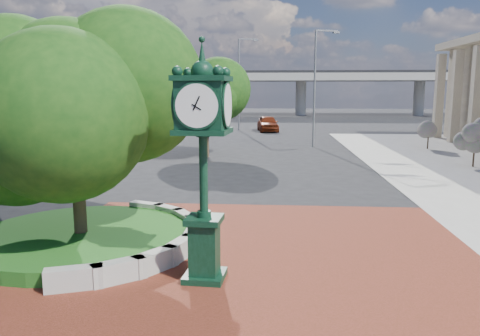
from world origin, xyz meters
name	(u,v)px	position (x,y,z in m)	size (l,w,h in m)	color
ground	(256,250)	(0.00, 0.00, 0.00)	(200.00, 200.00, 0.00)	black
plaza	(254,262)	(0.00, -1.00, 0.02)	(12.00, 12.00, 0.04)	maroon
planter_wall	(160,238)	(-2.71, 0.00, 0.27)	(2.96, 6.77, 0.54)	#9E9B93
grass_bed	(81,239)	(-5.00, 0.00, 0.20)	(6.10, 6.10, 0.40)	#164A15
overpass	(271,77)	(-0.22, 70.00, 6.54)	(90.00, 12.00, 7.50)	#9E9B93
tree_planter	(74,115)	(-5.00, 0.00, 3.72)	(5.20, 5.20, 6.33)	#38281C
tree_street	(206,108)	(-4.00, 18.00, 3.24)	(4.40, 4.40, 5.45)	#38281C
post_clock	(203,154)	(-1.10, -2.22, 3.00)	(1.21, 1.21, 5.46)	black
parked_car	(268,123)	(-0.24, 37.73, 0.85)	(2.00, 4.97, 1.69)	#64220E
street_lamp_near	(317,79)	(3.71, 24.15, 5.20)	(1.92, 0.84, 8.87)	slate
street_lamp_far	(241,77)	(-3.19, 38.88, 5.76)	(2.18, 0.70, 9.83)	slate
shrub_near	(475,140)	(11.91, 14.96, 1.59)	(1.20, 1.20, 2.20)	#38281C
shrub_far	(429,128)	(11.96, 23.23, 1.59)	(1.20, 1.20, 2.20)	#38281C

